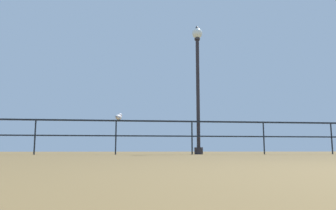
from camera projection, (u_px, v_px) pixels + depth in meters
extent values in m
cube|color=black|center=(192.00, 122.00, 10.23)|extent=(23.66, 0.05, 0.05)
cube|color=black|center=(192.00, 136.00, 10.17)|extent=(23.66, 0.04, 0.04)
cylinder|color=black|center=(35.00, 137.00, 9.57)|extent=(0.04, 0.04, 1.03)
cylinder|color=black|center=(116.00, 137.00, 9.86)|extent=(0.04, 0.04, 1.03)
cylinder|color=black|center=(192.00, 138.00, 10.16)|extent=(0.04, 0.04, 1.03)
cylinder|color=black|center=(264.00, 138.00, 10.46)|extent=(0.04, 0.04, 1.03)
cylinder|color=black|center=(332.00, 139.00, 10.76)|extent=(0.04, 0.04, 1.03)
cylinder|color=#282327|center=(199.00, 151.00, 10.34)|extent=(0.27, 0.27, 0.22)
cylinder|color=#282327|center=(198.00, 92.00, 10.60)|extent=(0.11, 0.11, 3.57)
cylinder|color=#282327|center=(197.00, 39.00, 10.85)|extent=(0.18, 0.18, 0.06)
sphere|color=white|center=(197.00, 33.00, 10.88)|extent=(0.35, 0.35, 0.35)
cone|color=#282327|center=(197.00, 27.00, 10.91)|extent=(0.14, 0.14, 0.10)
ellipsoid|color=silver|center=(118.00, 117.00, 9.96)|extent=(0.27, 0.34, 0.16)
ellipsoid|color=gray|center=(118.00, 116.00, 9.96)|extent=(0.22, 0.30, 0.06)
sphere|color=silver|center=(120.00, 115.00, 10.10)|extent=(0.13, 0.13, 0.13)
cone|color=gold|center=(121.00, 116.00, 10.18)|extent=(0.07, 0.06, 0.05)
cube|color=gray|center=(117.00, 116.00, 9.80)|extent=(0.10, 0.12, 0.02)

